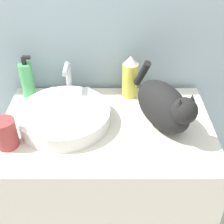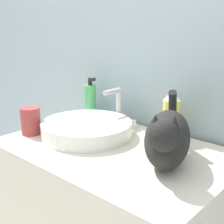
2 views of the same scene
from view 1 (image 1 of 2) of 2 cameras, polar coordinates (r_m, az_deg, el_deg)
The scene contains 8 objects.
wall_back at distance 1.32m, azimuth -1.09°, elevation 19.38°, with size 6.00×0.05×2.50m.
vanity_cabinet at distance 1.52m, azimuth -0.91°, elevation -15.42°, with size 0.83×0.56×0.88m.
sink_basin at distance 1.22m, azimuth -8.78°, elevation -0.77°, with size 0.36×0.36×0.06m.
faucet at distance 1.35m, azimuth -7.99°, elevation 5.41°, with size 0.19×0.11×0.17m.
cat at distance 1.17m, azimuth 9.55°, elevation 1.15°, with size 0.25×0.36×0.22m.
soap_bottle at distance 1.39m, azimuth -15.33°, elevation 5.78°, with size 0.06×0.06×0.19m.
spray_bottle at distance 1.34m, azimuth 3.24°, elevation 6.39°, with size 0.07×0.07×0.19m.
cup at distance 1.15m, azimuth -18.91°, elevation -3.74°, with size 0.08×0.08×0.11m.
Camera 1 is at (0.02, -0.67, 1.63)m, focal length 50.00 mm.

